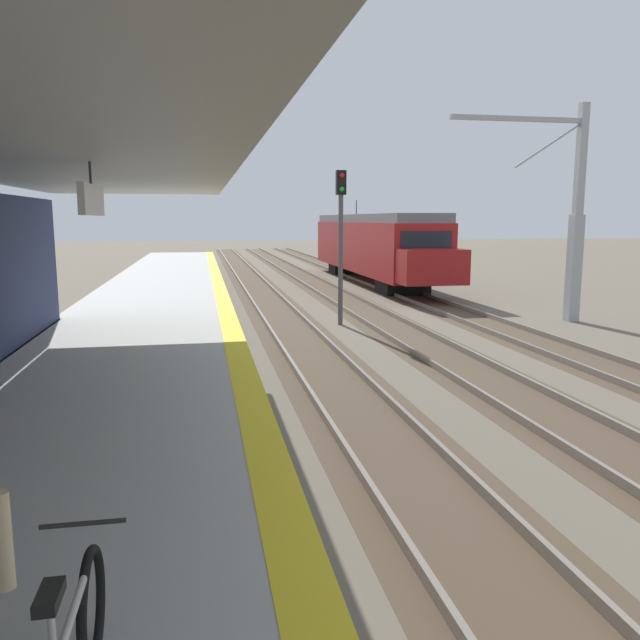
{
  "coord_description": "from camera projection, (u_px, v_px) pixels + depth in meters",
  "views": [
    {
      "loc": [
        -0.93,
        3.17,
        3.6
      ],
      "look_at": [
        0.79,
        12.28,
        2.1
      ],
      "focal_mm": 35.16,
      "sensor_mm": 36.0,
      "label": 1
    }
  ],
  "objects": [
    {
      "name": "approaching_train",
      "position": [
        373.0,
        244.0,
        35.63
      ],
      "size": [
        2.93,
        19.6,
        4.76
      ],
      "color": "maroon",
      "rests_on": "ground"
    },
    {
      "name": "catenary_pylon_far_side",
      "position": [
        569.0,
        219.0,
        21.76
      ],
      "size": [
        5.0,
        0.4,
        7.5
      ],
      "color": "#9EA3A8",
      "rests_on": "ground"
    },
    {
      "name": "track_pair_middle",
      "position": [
        424.0,
        344.0,
        18.03
      ],
      "size": [
        2.34,
        120.0,
        0.16
      ],
      "color": "#4C3D2D",
      "rests_on": "ground"
    },
    {
      "name": "track_pair_nearest_platform",
      "position": [
        308.0,
        348.0,
        17.41
      ],
      "size": [
        2.34,
        120.0,
        0.16
      ],
      "color": "#4C3D2D",
      "rests_on": "ground"
    },
    {
      "name": "track_pair_far_side",
      "position": [
        532.0,
        340.0,
        18.66
      ],
      "size": [
        2.34,
        120.0,
        0.16
      ],
      "color": "#4C3D2D",
      "rests_on": "ground"
    },
    {
      "name": "rail_signal_post",
      "position": [
        341.0,
        231.0,
        21.1
      ],
      "size": [
        0.32,
        0.34,
        5.2
      ],
      "color": "#4C4C4C",
      "rests_on": "ground"
    },
    {
      "name": "station_platform",
      "position": [
        126.0,
        376.0,
        12.66
      ],
      "size": [
        5.0,
        80.0,
        0.91
      ],
      "color": "#A8A8A3",
      "rests_on": "ground"
    }
  ]
}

